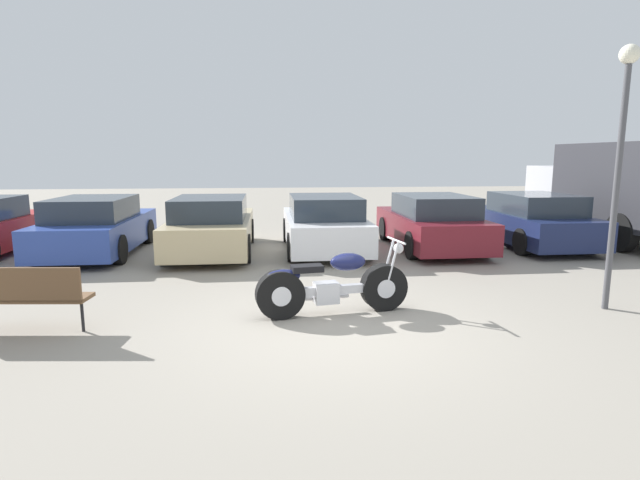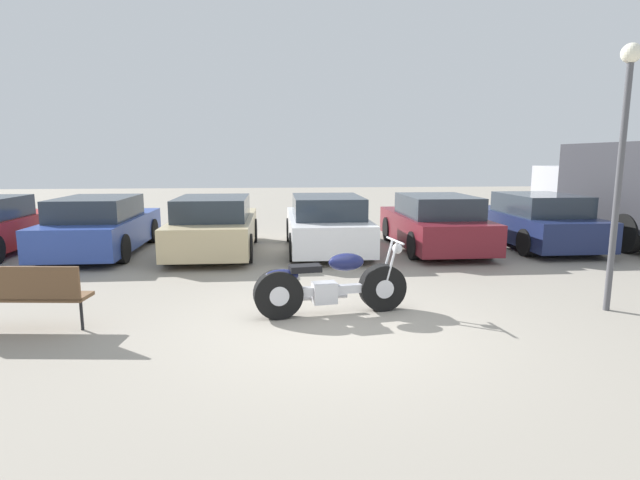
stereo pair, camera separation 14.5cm
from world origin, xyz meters
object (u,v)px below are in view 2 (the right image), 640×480
delivery_truck (634,188)px  lamp_post (623,136)px  parked_car_blue (101,226)px  parked_car_champagne (215,226)px  parked_car_navy (535,221)px  motorcycle (330,286)px  park_bench (21,291)px  parked_car_white (326,224)px  parked_car_maroon (434,223)px

delivery_truck → lamp_post: lamp_post is taller
parked_car_blue → parked_car_champagne: size_ratio=1.00×
parked_car_navy → parked_car_blue: bearing=180.0°
motorcycle → lamp_post: lamp_post is taller
motorcycle → parked_car_blue: 7.00m
delivery_truck → park_bench: delivery_truck is taller
parked_car_white → parked_car_navy: (5.29, 0.11, 0.00)m
motorcycle → parked_car_champagne: size_ratio=0.54×
motorcycle → lamp_post: (4.10, -0.17, 2.11)m
parked_car_champagne → parked_car_maroon: bearing=0.3°
parked_car_navy → lamp_post: bearing=-107.4°
parked_car_navy → lamp_post: 5.79m
parked_car_white → parked_car_champagne: bearing=-178.4°
parked_car_navy → motorcycle: bearing=-138.7°
motorcycle → delivery_truck: (8.46, 5.25, 1.02)m
delivery_truck → motorcycle: bearing=-148.2°
parked_car_champagne → parked_car_blue: bearing=175.9°
delivery_truck → parked_car_white: bearing=-177.7°
motorcycle → park_bench: bearing=-174.5°
parked_car_maroon → lamp_post: size_ratio=1.10×
parked_car_champagne → parked_car_maroon: same height
parked_car_white → delivery_truck: (8.01, 0.32, 0.81)m
parked_car_blue → lamp_post: 10.53m
motorcycle → lamp_post: 4.61m
parked_car_champagne → parked_car_navy: size_ratio=1.00×
parked_car_champagne → parked_car_maroon: 5.29m
parked_car_navy → lamp_post: (-1.64, -5.22, 1.90)m
motorcycle → parked_car_maroon: size_ratio=0.54×
parked_car_maroon → park_bench: bearing=-143.5°
parked_car_blue → parked_car_champagne: bearing=-4.1°
lamp_post → motorcycle: bearing=177.6°
park_bench → lamp_post: (8.12, 0.22, 1.98)m
parked_car_blue → delivery_truck: bearing=0.9°
parked_car_champagne → park_bench: size_ratio=2.49×
park_bench → lamp_post: size_ratio=0.44×
parked_car_blue → lamp_post: bearing=-30.3°
parked_car_white → park_bench: bearing=-130.0°
parked_car_blue → parked_car_white: 5.29m
parked_car_white → park_bench: parked_car_white is taller
parked_car_navy → parked_car_champagne: bearing=-178.6°
parked_car_blue → motorcycle: bearing=-46.2°
park_bench → parked_car_champagne: bearing=70.8°
delivery_truck → park_bench: bearing=-155.7°
park_bench → parked_car_blue: bearing=98.5°
parked_car_navy → park_bench: 11.17m
parked_car_blue → parked_car_maroon: 7.93m
parked_car_blue → parked_car_maroon: bearing=-1.2°
park_bench → motorcycle: bearing=5.5°
parked_car_white → parked_car_navy: 5.29m
park_bench → parked_car_navy: bearing=29.1°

